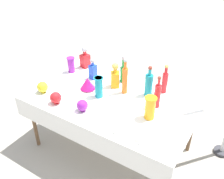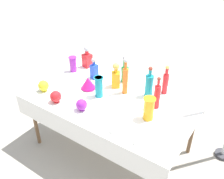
# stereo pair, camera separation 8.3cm
# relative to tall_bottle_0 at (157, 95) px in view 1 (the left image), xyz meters

# --- Properties ---
(ground_plane) EXTENTS (40.00, 40.00, 0.00)m
(ground_plane) POSITION_rel_tall_bottle_0_xyz_m (-0.48, -0.10, -0.90)
(ground_plane) COLOR #A0998C
(display_table) EXTENTS (1.84, 1.12, 0.76)m
(display_table) POSITION_rel_tall_bottle_0_xyz_m (-0.48, -0.13, -0.19)
(display_table) COLOR white
(display_table) RESTS_ON ground
(tall_bottle_0) EXTENTS (0.07, 0.07, 0.36)m
(tall_bottle_0) POSITION_rel_tall_bottle_0_xyz_m (0.00, 0.00, 0.00)
(tall_bottle_0) COLOR red
(tall_bottle_0) RESTS_ON display_table
(tall_bottle_1) EXTENTS (0.06, 0.06, 0.42)m
(tall_bottle_1) POSITION_rel_tall_bottle_0_xyz_m (-0.41, 0.05, 0.04)
(tall_bottle_1) COLOR orange
(tall_bottle_1) RESTS_ON display_table
(tall_bottle_2) EXTENTS (0.09, 0.09, 0.34)m
(tall_bottle_2) POSITION_rel_tall_bottle_0_xyz_m (-0.54, 0.26, -0.00)
(tall_bottle_2) COLOR #198C38
(tall_bottle_2) RESTS_ON display_table
(tall_bottle_3) EXTENTS (0.06, 0.06, 0.35)m
(tall_bottle_3) POSITION_rel_tall_bottle_0_xyz_m (-0.04, 0.30, -0.00)
(tall_bottle_3) COLOR red
(tall_bottle_3) RESTS_ON display_table
(tall_bottle_4) EXTENTS (0.09, 0.09, 0.36)m
(tall_bottle_4) POSITION_rel_tall_bottle_0_xyz_m (-0.16, 0.15, -0.00)
(tall_bottle_4) COLOR teal
(tall_bottle_4) RESTS_ON display_table
(square_decanter_0) EXTENTS (0.09, 0.09, 0.28)m
(square_decanter_0) POSITION_rel_tall_bottle_0_xyz_m (-0.89, 0.12, -0.02)
(square_decanter_0) COLOR blue
(square_decanter_0) RESTS_ON display_table
(square_decanter_1) EXTENTS (0.13, 0.13, 0.30)m
(square_decanter_1) POSITION_rel_tall_bottle_0_xyz_m (-0.57, 0.11, -0.01)
(square_decanter_1) COLOR orange
(square_decanter_1) RESTS_ON display_table
(square_decanter_2) EXTENTS (0.12, 0.12, 0.29)m
(square_decanter_2) POSITION_rel_tall_bottle_0_xyz_m (-1.16, 0.32, -0.02)
(square_decanter_2) COLOR red
(square_decanter_2) RESTS_ON display_table
(slender_vase_0) EXTENTS (0.11, 0.11, 0.24)m
(slender_vase_0) POSITION_rel_tall_bottle_0_xyz_m (-0.61, -0.17, -0.02)
(slender_vase_0) COLOR teal
(slender_vase_0) RESTS_ON display_table
(slender_vase_1) EXTENTS (0.12, 0.12, 0.24)m
(slender_vase_1) POSITION_rel_tall_bottle_0_xyz_m (0.02, -0.21, -0.02)
(slender_vase_1) COLOR orange
(slender_vase_1) RESTS_ON display_table
(slender_vase_2) EXTENTS (0.10, 0.10, 0.20)m
(slender_vase_2) POSITION_rel_tall_bottle_0_xyz_m (-1.23, 0.11, -0.04)
(slender_vase_2) COLOR purple
(slender_vase_2) RESTS_ON display_table
(fluted_vase_0) EXTENTS (0.17, 0.17, 0.14)m
(fluted_vase_0) POSITION_rel_tall_bottle_0_xyz_m (-0.80, -0.11, -0.07)
(fluted_vase_0) COLOR #C61972
(fluted_vase_0) RESTS_ON display_table
(round_bowl_0) EXTENTS (0.12, 0.12, 0.13)m
(round_bowl_0) POSITION_rel_tall_bottle_0_xyz_m (-0.92, -0.51, -0.07)
(round_bowl_0) COLOR red
(round_bowl_0) RESTS_ON display_table
(round_bowl_1) EXTENTS (0.12, 0.12, 0.13)m
(round_bowl_1) POSITION_rel_tall_bottle_0_xyz_m (-1.19, -0.43, -0.07)
(round_bowl_1) COLOR yellow
(round_bowl_1) RESTS_ON display_table
(round_bowl_2) EXTENTS (0.12, 0.12, 0.12)m
(round_bowl_2) POSITION_rel_tall_bottle_0_xyz_m (-0.60, -0.47, -0.08)
(round_bowl_2) COLOR purple
(round_bowl_2) RESTS_ON display_table
(price_tag_left) EXTENTS (0.05, 0.02, 0.04)m
(price_tag_left) POSITION_rel_tall_bottle_0_xyz_m (0.08, -0.59, -0.12)
(price_tag_left) COLOR white
(price_tag_left) RESTS_ON display_table
(price_tag_center) EXTENTS (0.05, 0.03, 0.04)m
(price_tag_center) POSITION_rel_tall_bottle_0_xyz_m (-0.16, -0.58, -0.12)
(price_tag_center) COLOR white
(price_tag_center) RESTS_ON display_table
(cardboard_box_behind_left) EXTENTS (0.57, 0.41, 0.34)m
(cardboard_box_behind_left) POSITION_rel_tall_bottle_0_xyz_m (-1.01, 0.89, -0.77)
(cardboard_box_behind_left) COLOR tan
(cardboard_box_behind_left) RESTS_ON ground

